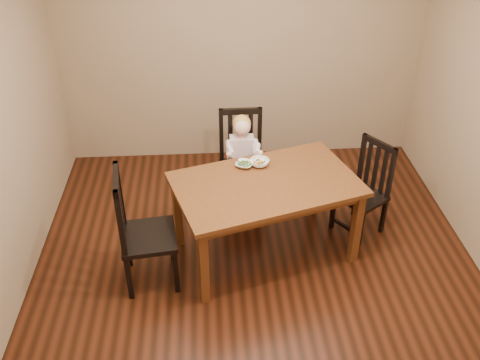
{
  "coord_description": "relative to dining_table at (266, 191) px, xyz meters",
  "views": [
    {
      "loc": [
        -0.39,
        -3.63,
        3.34
      ],
      "look_at": [
        -0.13,
        0.25,
        0.75
      ],
      "focal_mm": 40.0,
      "sensor_mm": 36.0,
      "label": 1
    }
  ],
  "objects": [
    {
      "name": "bowl_veg",
      "position": [
        -0.03,
        0.28,
        0.12
      ],
      "size": [
        0.22,
        0.22,
        0.06
      ],
      "primitive_type": "imported",
      "rotation": [
        0.0,
        0.0,
        -0.27
      ],
      "color": "white",
      "rests_on": "dining_table"
    },
    {
      "name": "chair_child",
      "position": [
        -0.16,
        0.79,
        -0.19
      ],
      "size": [
        0.45,
        0.43,
        1.04
      ],
      "rotation": [
        0.0,
        0.0,
        3.16
      ],
      "color": "black",
      "rests_on": "room"
    },
    {
      "name": "chair_left",
      "position": [
        -1.07,
        -0.29,
        -0.16
      ],
      "size": [
        0.51,
        0.53,
        1.1
      ],
      "rotation": [
        0.0,
        0.0,
        -1.44
      ],
      "color": "black",
      "rests_on": "room"
    },
    {
      "name": "room",
      "position": [
        -0.09,
        -0.16,
        0.66
      ],
      "size": [
        4.01,
        4.01,
        2.71
      ],
      "color": "#431C0E",
      "rests_on": "ground"
    },
    {
      "name": "chair_right",
      "position": [
        0.98,
        0.29,
        -0.24
      ],
      "size": [
        0.55,
        0.55,
        0.94
      ],
      "rotation": [
        0.0,
        0.0,
        2.17
      ],
      "color": "black",
      "rests_on": "room"
    },
    {
      "name": "bowl_peas",
      "position": [
        -0.17,
        0.27,
        0.11
      ],
      "size": [
        0.2,
        0.2,
        0.04
      ],
      "primitive_type": "imported",
      "rotation": [
        0.0,
        0.0,
        -0.41
      ],
      "color": "white",
      "rests_on": "dining_table"
    },
    {
      "name": "toddler",
      "position": [
        -0.16,
        0.74,
        -0.06
      ],
      "size": [
        0.32,
        0.39,
        0.54
      ],
      "primitive_type": null,
      "rotation": [
        0.0,
        0.0,
        3.16
      ],
      "color": "white",
      "rests_on": "chair_child"
    },
    {
      "name": "fork",
      "position": [
        -0.2,
        0.24,
        0.14
      ],
      "size": [
        0.1,
        0.09,
        0.05
      ],
      "rotation": [
        0.0,
        0.0,
        0.83
      ],
      "color": "silver",
      "rests_on": "bowl_peas"
    },
    {
      "name": "dining_table",
      "position": [
        0.0,
        0.0,
        0.0
      ],
      "size": [
        1.77,
        1.36,
        0.78
      ],
      "rotation": [
        0.0,
        0.0,
        0.3
      ],
      "color": "#4E2B12",
      "rests_on": "room"
    }
  ]
}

